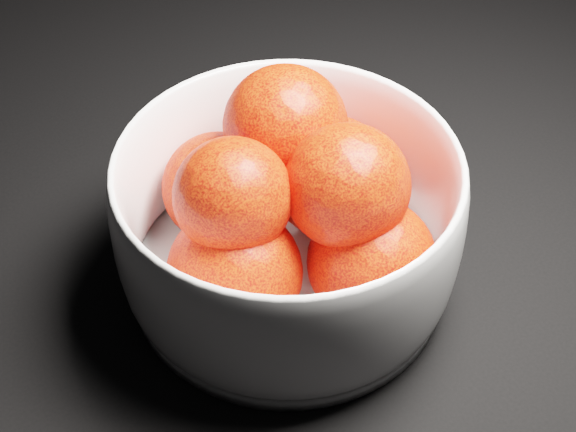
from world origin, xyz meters
TOP-DOWN VIEW (x-y plane):
  - bowl at (0.25, 0.25)m, footprint 0.20×0.20m
  - orange_pile at (0.25, 0.25)m, footprint 0.17×0.17m

SIDE VIEW (x-z plane):
  - bowl at x=0.25m, z-range 0.00..0.10m
  - orange_pile at x=0.25m, z-range 0.01..0.12m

